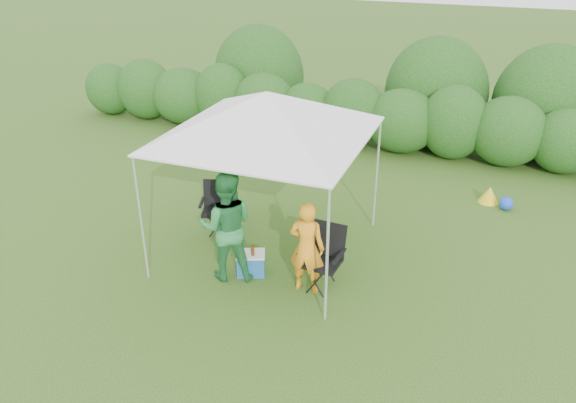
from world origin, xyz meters
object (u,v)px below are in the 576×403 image
(canopy, at_px, (267,114))
(man, at_px, (307,248))
(chair_left, at_px, (217,203))
(cooler, at_px, (251,263))
(woman, at_px, (227,226))
(chair_right, at_px, (324,252))

(canopy, height_order, man, canopy)
(chair_left, distance_m, man, 2.50)
(canopy, distance_m, man, 2.17)
(cooler, bearing_deg, woman, -173.56)
(canopy, height_order, woman, canopy)
(chair_right, xyz_separation_m, cooler, (-1.19, -0.15, -0.38))
(chair_left, height_order, man, man)
(woman, bearing_deg, canopy, -128.56)
(man, height_order, cooler, man)
(woman, bearing_deg, chair_right, 170.22)
(woman, xyz_separation_m, cooler, (0.31, 0.17, -0.72))
(chair_right, relative_size, man, 0.68)
(canopy, height_order, cooler, canopy)
(chair_right, distance_m, chair_left, 2.57)
(canopy, xyz_separation_m, man, (1.00, -0.90, -1.71))
(man, distance_m, woman, 1.31)
(canopy, xyz_separation_m, cooler, (0.02, -0.82, -2.27))
(man, bearing_deg, woman, 1.93)
(canopy, height_order, chair_left, canopy)
(canopy, distance_m, cooler, 2.41)
(woman, distance_m, cooler, 0.80)
(canopy, relative_size, man, 2.05)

